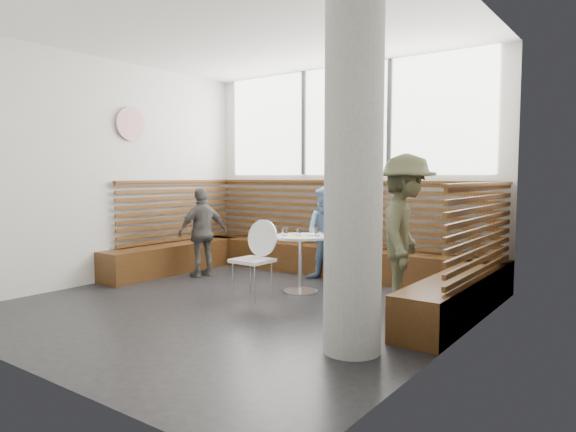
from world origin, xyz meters
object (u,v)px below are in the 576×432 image
Objects in this scene: cafe_table at (301,252)px; cafe_chair at (256,252)px; concrete_column at (354,168)px; adult_man at (405,232)px; child_back at (327,234)px; child_left at (203,232)px.

cafe_chair reaches higher than cafe_table.
adult_man is at bearing 97.26° from concrete_column.
concrete_column reaches higher than child_back.
child_back is (0.19, 1.38, 0.11)m from cafe_chair.
child_back is at bearing 97.52° from cafe_table.
child_back is at bearing 43.19° from adult_man.
cafe_table is 0.56× the size of child_left.
concrete_column is 1.76m from adult_man.
adult_man reaches higher than cafe_chair.
child_back is at bearing 84.22° from cafe_chair.
adult_man is 1.32× the size of child_left.
child_left is at bearing 179.26° from cafe_table.
concrete_column reaches higher than cafe_chair.
child_left is at bearing -159.87° from child_back.
concrete_column is at bearing 81.32° from child_left.
cafe_table is (-1.66, 1.61, -1.06)m from concrete_column.
cafe_table is 0.55× the size of child_back.
child_back is 1.90m from child_left.
cafe_table is at bearing 135.73° from concrete_column.
cafe_chair is 1.86m from adult_man.
child_back reaches higher than cafe_chair.
concrete_column is 2.38× the size of child_left.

